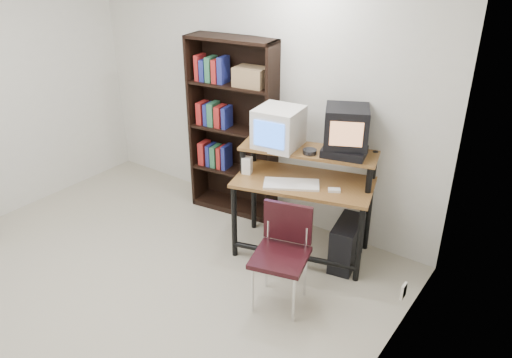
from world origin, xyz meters
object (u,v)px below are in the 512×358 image
Objects in this scene: crt_monitor at (279,128)px; pc_tower at (347,243)px; computer_desk at (304,185)px; bookshelf at (235,126)px; crt_tv at (346,127)px; school_chair at (283,246)px.

crt_monitor is 0.94× the size of pc_tower.
bookshelf is (-1.00, 0.31, 0.24)m from computer_desk.
crt_tv reaches higher than pc_tower.
computer_desk is 0.64m from pc_tower.
school_chair is at bearing -87.95° from computer_desk.
pc_tower is (0.72, 0.03, -0.94)m from crt_monitor.
crt_monitor is at bearing -29.76° from bookshelf.
school_chair is 1.63m from bookshelf.
crt_tv is at bearing 11.79° from crt_monitor.
crt_monitor is 0.23× the size of bookshelf.
computer_desk reaches higher than school_chair.
bookshelf reaches higher than computer_desk.
crt_tv is at bearing 126.76° from pc_tower.
computer_desk is at bearing -11.24° from crt_monitor.
bookshelf is at bearing 159.75° from pc_tower.
pc_tower is 0.81m from school_chair.
crt_monitor is 0.90× the size of crt_tv.
crt_monitor is (-0.29, 0.02, 0.46)m from computer_desk.
crt_tv is 0.26× the size of bookshelf.
crt_monitor is 1.08m from school_chair.
computer_desk is 3.09× the size of crt_monitor.
computer_desk is at bearing 92.73° from school_chair.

